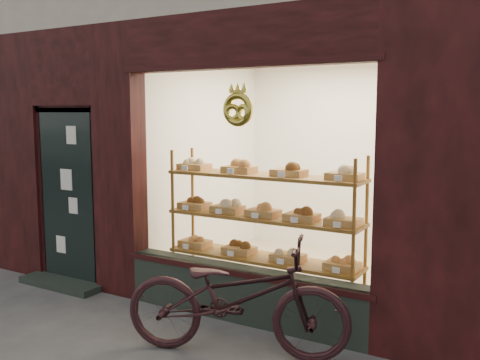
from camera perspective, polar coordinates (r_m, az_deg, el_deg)
The scene contains 2 objects.
display_shelf at distance 5.78m, azimuth 2.48°, elevation -5.31°, with size 2.20×0.45×1.70m.
bicycle at distance 4.77m, azimuth -0.39°, elevation -12.40°, with size 0.69×1.99×1.04m, color black.
Camera 1 is at (3.11, -2.43, 2.13)m, focal length 40.00 mm.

